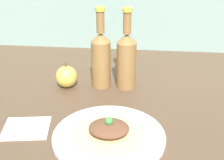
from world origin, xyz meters
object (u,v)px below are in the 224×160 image
(plated_food, at_px, (110,130))
(apple, at_px, (67,77))
(cider_bottle_left, at_px, (101,57))
(cider_bottle_right, at_px, (126,58))
(plate, at_px, (110,136))

(plated_food, xyz_separation_m, apple, (-0.18, 0.28, 0.01))
(plated_food, relative_size, apple, 2.17)
(cider_bottle_left, xyz_separation_m, cider_bottle_right, (0.08, 0.00, 0.00))
(plate, xyz_separation_m, apple, (-0.18, 0.28, 0.03))
(cider_bottle_right, bearing_deg, plated_food, -94.23)
(plated_food, xyz_separation_m, cider_bottle_right, (0.02, 0.30, 0.08))
(plate, height_order, cider_bottle_left, cider_bottle_left)
(plate, height_order, cider_bottle_right, cider_bottle_right)
(plated_food, distance_m, cider_bottle_right, 0.31)
(cider_bottle_right, bearing_deg, apple, -173.91)
(plate, bearing_deg, apple, 122.47)
(plated_food, bearing_deg, plate, -63.43)
(plate, relative_size, cider_bottle_left, 1.07)
(cider_bottle_left, bearing_deg, cider_bottle_right, 0.00)
(plate, xyz_separation_m, plated_food, (-0.00, 0.00, 0.02))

